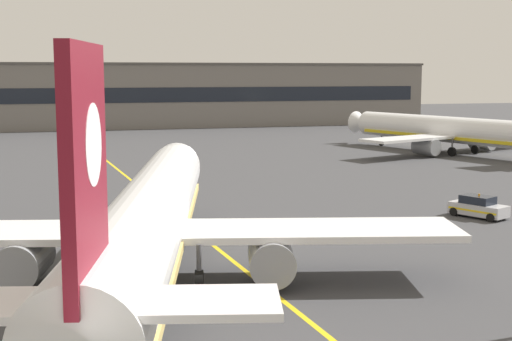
{
  "coord_description": "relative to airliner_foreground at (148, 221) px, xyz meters",
  "views": [
    {
      "loc": [
        -9.01,
        -20.68,
        10.84
      ],
      "look_at": [
        1.06,
        15.15,
        5.77
      ],
      "focal_mm": 51.05,
      "sensor_mm": 36.0,
      "label": 1
    }
  ],
  "objects": [
    {
      "name": "taxiway_centreline",
      "position": [
        4.5,
        14.57,
        -3.37
      ],
      "size": [
        12.69,
        179.59,
        0.01
      ],
      "primitive_type": "cube",
      "rotation": [
        0.0,
        0.0,
        0.07
      ],
      "color": "yellow",
      "rests_on": "ground"
    },
    {
      "name": "airliner_background",
      "position": [
        46.7,
        49.1,
        -0.3
      ],
      "size": [
        28.89,
        36.47,
        10.6
      ],
      "color": "white",
      "rests_on": "ground"
    },
    {
      "name": "service_car_third",
      "position": [
        26.02,
        10.92,
        -2.6
      ],
      "size": [
        3.45,
        4.56,
        1.79
      ],
      "color": "#B7B7BC",
      "rests_on": "ground"
    },
    {
      "name": "terminal_building",
      "position": [
        7.99,
        107.38,
        2.9
      ],
      "size": [
        124.48,
        12.4,
        12.53
      ],
      "color": "slate",
      "rests_on": "ground"
    },
    {
      "name": "airliner_foreground",
      "position": [
        0.0,
        0.0,
        0.0
      ],
      "size": [
        32.24,
        41.01,
        11.65
      ],
      "color": "white",
      "rests_on": "ground"
    }
  ]
}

